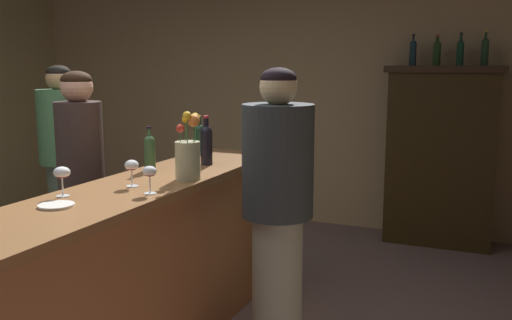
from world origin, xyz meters
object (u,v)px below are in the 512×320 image
Objects in this scene: wine_bottle_merlot at (199,138)px; wine_glass_spare at (132,167)px; wine_bottle_chardonnay at (206,143)px; display_bottle_center at (460,51)px; wine_glass_rear at (150,173)px; display_bottle_midright at (485,50)px; bar_counter at (118,285)px; wine_bottle_rose at (150,151)px; patron_in_navy at (82,179)px; display_cabinet at (441,153)px; wine_glass_mid at (62,174)px; flower_arrangement at (188,155)px; cheese_plate at (56,205)px; display_bottle_midleft at (437,52)px; bartender at (278,204)px; display_bottle_left at (413,52)px; patron_in_grey at (63,156)px.

wine_glass_spare is (0.19, -1.10, -0.02)m from wine_bottle_merlot.
display_bottle_center reaches higher than wine_bottle_chardonnay.
display_bottle_midright reaches higher than wine_glass_rear.
bar_counter is 3.64m from display_bottle_center.
wine_bottle_rose is (0.01, -0.66, -0.00)m from wine_bottle_merlot.
wine_bottle_merlot is at bearing 69.87° from patron_in_navy.
wine_glass_mid is at bearing -114.75° from display_cabinet.
flower_arrangement reaches higher than wine_glass_rear.
wine_bottle_rose is 0.40m from flower_arrangement.
flower_arrangement is (0.00, 0.39, 0.03)m from wine_glass_rear.
bar_counter is 10.27× the size of display_bottle_midright.
display_bottle_midleft is at bearing 69.23° from cheese_plate.
wine_bottle_rose is (-0.17, 0.59, 0.63)m from bar_counter.
wine_glass_spare is 0.09× the size of bartender.
flower_arrangement reaches higher than wine_bottle_merlot.
display_bottle_left is (1.21, 3.27, 0.65)m from wine_glass_mid.
wine_bottle_chardonnay is 2.56m from display_bottle_midleft.
patron_in_navy is at bearing -18.85° from bartender.
display_bottle_left is 0.17× the size of patron_in_grey.
patron_in_navy reaches higher than wine_bottle_chardonnay.
wine_glass_spare is (-1.33, -2.94, 0.27)m from display_cabinet.
wine_bottle_merlot reaches higher than wine_bottle_rose.
bartender is (1.42, -0.05, -0.02)m from patron_in_navy.
display_bottle_center reaches higher than wine_glass_mid.
cheese_plate is (-0.06, -0.35, 0.51)m from bar_counter.
wine_bottle_chardonnay reaches higher than cheese_plate.
display_cabinet is 5.42× the size of display_bottle_midright.
wine_glass_mid is at bearing -9.29° from patron_in_grey.
flower_arrangement is at bearing -113.16° from display_cabinet.
bar_counter is 9.74× the size of wine_bottle_chardonnay.
display_bottle_center is at bearing 64.89° from bar_counter.
wine_glass_mid is at bearing -89.96° from wine_bottle_rose.
display_cabinet is at bearing 58.90° from wine_bottle_rose.
wine_glass_mid is 0.97m from patron_in_navy.
display_cabinet is 1.02× the size of patron_in_navy.
display_bottle_left is (1.03, 2.94, 0.66)m from wine_glass_spare.
display_cabinet reaches higher than bar_counter.
wine_glass_spare is at bearing 61.31° from wine_glass_mid.
bartender is at bearing -102.18° from display_bottle_midleft.
wine_glass_mid is 3.80m from display_bottle_midright.
patron_in_grey is 1.01× the size of bartender.
display_bottle_center is at bearing 66.38° from cheese_plate.
wine_bottle_chardonnay is 0.20× the size of patron_in_navy.
display_bottle_left reaches higher than flower_arrangement.
display_bottle_midleft is (1.24, 2.94, 0.66)m from wine_glass_spare.
bar_counter is 1.12m from wine_bottle_chardonnay.
bar_counter is 0.65m from wine_glass_rear.
patron_in_grey reaches higher than wine_bottle_rose.
bar_counter is at bearing -115.11° from display_bottle_center.
patron_in_navy is at bearing 125.46° from wine_glass_mid.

